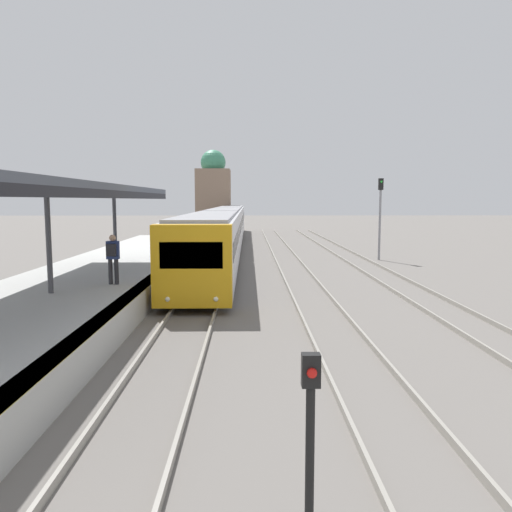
{
  "coord_description": "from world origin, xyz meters",
  "views": [
    {
      "loc": [
        1.8,
        -0.11,
        3.69
      ],
      "look_at": [
        2.08,
        18.43,
        1.61
      ],
      "focal_mm": 35.0,
      "sensor_mm": 36.0,
      "label": 1
    }
  ],
  "objects_px": {
    "person_on_platform": "(113,255)",
    "signal_post_near": "(310,426)",
    "signal_mast_far": "(380,209)",
    "train_near": "(225,226)"
  },
  "relations": [
    {
      "from": "train_near",
      "to": "signal_post_near",
      "type": "height_order",
      "value": "train_near"
    },
    {
      "from": "signal_post_near",
      "to": "signal_mast_far",
      "type": "relative_size",
      "value": 0.41
    },
    {
      "from": "person_on_platform",
      "to": "signal_mast_far",
      "type": "height_order",
      "value": "signal_mast_far"
    },
    {
      "from": "train_near",
      "to": "signal_post_near",
      "type": "bearing_deg",
      "value": -85.74
    },
    {
      "from": "person_on_platform",
      "to": "signal_mast_far",
      "type": "bearing_deg",
      "value": 47.95
    },
    {
      "from": "person_on_platform",
      "to": "signal_post_near",
      "type": "height_order",
      "value": "person_on_platform"
    },
    {
      "from": "person_on_platform",
      "to": "train_near",
      "type": "height_order",
      "value": "train_near"
    },
    {
      "from": "train_near",
      "to": "signal_mast_far",
      "type": "relative_size",
      "value": 9.02
    },
    {
      "from": "signal_mast_far",
      "to": "person_on_platform",
      "type": "bearing_deg",
      "value": -132.05
    },
    {
      "from": "train_near",
      "to": "signal_mast_far",
      "type": "bearing_deg",
      "value": -37.79
    }
  ]
}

